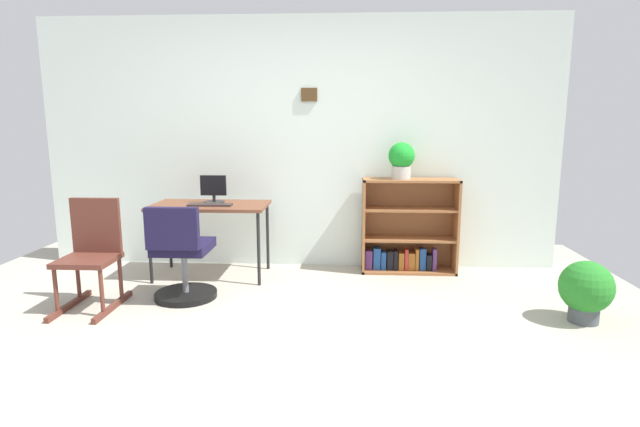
% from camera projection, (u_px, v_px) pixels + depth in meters
% --- Properties ---
extents(ground_plane, '(6.24, 6.24, 0.00)m').
position_uv_depth(ground_plane, '(268.00, 357.00, 3.17)').
color(ground_plane, '#A8A292').
extents(wall_back, '(5.20, 0.12, 2.50)m').
position_uv_depth(wall_back, '(299.00, 144.00, 5.06)').
color(wall_back, silver).
rests_on(wall_back, ground_plane).
extents(desk, '(1.09, 0.60, 0.71)m').
position_uv_depth(desk, '(210.00, 210.00, 4.74)').
color(desk, brown).
rests_on(desk, ground_plane).
extents(monitor, '(0.25, 0.20, 0.27)m').
position_uv_depth(monitor, '(214.00, 190.00, 4.78)').
color(monitor, '#262628').
rests_on(monitor, desk).
extents(keyboard, '(0.41, 0.11, 0.02)m').
position_uv_depth(keyboard, '(210.00, 205.00, 4.62)').
color(keyboard, '#322927').
rests_on(keyboard, desk).
extents(office_chair, '(0.52, 0.55, 0.82)m').
position_uv_depth(office_chair, '(182.00, 260.00, 4.13)').
color(office_chair, black).
rests_on(office_chair, ground_plane).
extents(rocking_chair, '(0.42, 0.64, 0.87)m').
position_uv_depth(rocking_chair, '(92.00, 253.00, 3.99)').
color(rocking_chair, '#592C22').
rests_on(rocking_chair, ground_plane).
extents(bookshelf_low, '(0.93, 0.30, 0.93)m').
position_uv_depth(bookshelf_low, '(407.00, 231.00, 4.96)').
color(bookshelf_low, '#965D34').
rests_on(bookshelf_low, ground_plane).
extents(potted_plant_on_shelf, '(0.25, 0.25, 0.35)m').
position_uv_depth(potted_plant_on_shelf, '(401.00, 159.00, 4.78)').
color(potted_plant_on_shelf, '#B7B2A8').
rests_on(potted_plant_on_shelf, bookshelf_low).
extents(potted_plant_floor, '(0.39, 0.39, 0.47)m').
position_uv_depth(potted_plant_floor, '(586.00, 289.00, 3.69)').
color(potted_plant_floor, '#474C51').
rests_on(potted_plant_floor, ground_plane).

